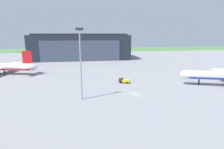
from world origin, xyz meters
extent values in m
plane|color=gray|center=(0.00, 0.00, 0.00)|extent=(440.00, 440.00, 0.00)
cube|color=#497A3C|center=(0.00, 186.87, 0.04)|extent=(440.00, 56.00, 0.08)
cube|color=#232833|center=(-19.65, 98.57, 10.19)|extent=(80.94, 33.74, 20.38)
cube|color=#424C60|center=(-19.65, 81.55, 8.15)|extent=(61.52, 0.30, 16.30)
cube|color=#232833|center=(-19.65, 98.57, 20.98)|extent=(80.94, 8.10, 1.20)
sphere|color=silver|center=(-43.47, 37.94, 4.10)|extent=(2.98, 2.98, 2.98)
cube|color=red|center=(-46.55, 38.67, 9.25)|extent=(5.09, 1.57, 6.49)
cube|color=silver|center=(-45.12, 41.29, 4.48)|extent=(4.69, 6.02, 0.28)
cube|color=silver|center=(-46.44, 35.70, 4.48)|extent=(4.69, 6.02, 0.28)
cube|color=silver|center=(-59.78, 51.38, 3.62)|extent=(9.96, 17.55, 0.56)
cylinder|color=gray|center=(-60.86, 50.27, 2.27)|extent=(4.01, 2.88, 2.10)
cylinder|color=black|center=(-60.69, 44.08, 1.10)|extent=(0.56, 0.56, 2.19)
sphere|color=white|center=(24.24, 8.66, 4.30)|extent=(3.46, 3.46, 3.46)
cylinder|color=gray|center=(44.73, 10.06, 2.56)|extent=(3.87, 2.95, 1.98)
cylinder|color=black|center=(30.03, 6.74, 1.25)|extent=(0.56, 0.56, 2.50)
cube|color=#2D2D33|center=(-1.68, 15.31, 1.23)|extent=(2.25, 2.41, 1.58)
cube|color=yellow|center=(0.41, 14.36, 0.99)|extent=(3.51, 2.98, 1.09)
cylinder|color=black|center=(-1.14, 16.22, 0.44)|extent=(0.91, 0.60, 0.88)
cylinder|color=black|center=(-2.01, 14.31, 0.44)|extent=(0.91, 0.60, 0.88)
cylinder|color=black|center=(1.37, 15.08, 0.44)|extent=(0.91, 0.60, 0.88)
cylinder|color=black|center=(0.50, 13.17, 0.44)|extent=(0.91, 0.60, 0.88)
cylinder|color=#99999E|center=(-18.47, -2.56, 10.98)|extent=(0.44, 0.44, 21.96)
cube|color=#333338|center=(-18.47, -2.56, 22.36)|extent=(2.40, 0.50, 0.80)
camera|label=1|loc=(-17.37, -57.47, 20.68)|focal=28.03mm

